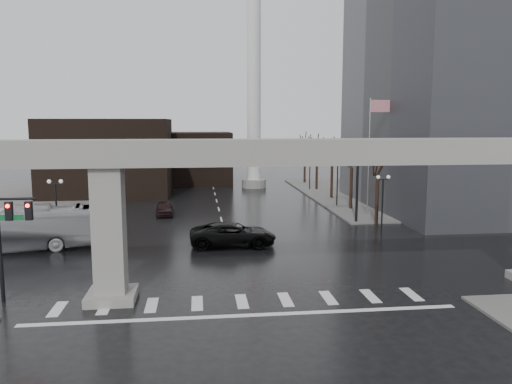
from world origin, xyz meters
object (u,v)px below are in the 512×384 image
at_px(signal_mast_arm, 318,163).
at_px(far_car, 164,208).
at_px(city_bus, 11,229).
at_px(pickup_truck, 233,234).

height_order(signal_mast_arm, far_car, signal_mast_arm).
height_order(signal_mast_arm, city_bus, signal_mast_arm).
height_order(signal_mast_arm, pickup_truck, signal_mast_arm).
xyz_separation_m(signal_mast_arm, far_car, (-14.76, 6.24, -5.11)).
xyz_separation_m(pickup_truck, city_bus, (-16.57, 0.41, 0.74)).
relative_size(pickup_truck, far_car, 1.58).
bearing_deg(pickup_truck, signal_mast_arm, -46.48).
relative_size(pickup_truck, city_bus, 0.56).
height_order(pickup_truck, far_car, pickup_truck).
relative_size(signal_mast_arm, far_car, 2.86).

